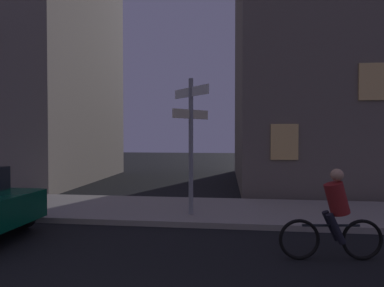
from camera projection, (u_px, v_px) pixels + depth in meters
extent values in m
cube|color=gray|center=(169.00, 210.00, 8.74)|extent=(40.00, 2.95, 0.14)
cylinder|color=gray|center=(191.00, 146.00, 7.94)|extent=(0.12, 0.12, 3.55)
cube|color=white|center=(191.00, 92.00, 7.91)|extent=(1.01, 1.01, 0.24)
cube|color=beige|center=(191.00, 114.00, 7.92)|extent=(0.84, 0.84, 0.24)
cylinder|color=black|center=(22.00, 215.00, 7.11)|extent=(0.65, 0.24, 0.64)
torus|color=black|center=(299.00, 239.00, 5.34)|extent=(0.72, 0.13, 0.72)
torus|color=black|center=(362.00, 240.00, 5.32)|extent=(0.72, 0.13, 0.72)
cylinder|color=black|center=(331.00, 225.00, 5.32)|extent=(1.00, 0.14, 0.04)
cylinder|color=maroon|center=(337.00, 199.00, 5.31)|extent=(0.48, 0.36, 0.61)
sphere|color=tan|center=(337.00, 175.00, 5.30)|extent=(0.22, 0.22, 0.22)
cylinder|color=black|center=(336.00, 229.00, 5.23)|extent=(0.35, 0.15, 0.55)
cylinder|color=black|center=(331.00, 226.00, 5.41)|extent=(0.35, 0.15, 0.55)
cube|color=#6B6056|center=(359.00, 46.00, 14.10)|extent=(11.15, 9.06, 12.78)
cube|color=#F2C672|center=(284.00, 142.00, 10.13)|extent=(0.90, 0.06, 1.20)
cube|color=#F2C672|center=(373.00, 82.00, 9.78)|extent=(0.90, 0.06, 1.20)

